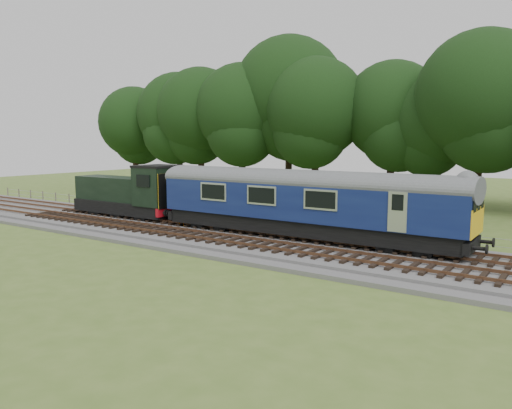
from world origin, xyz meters
The scene contains 9 objects.
ground centered at (0.00, 0.00, 0.00)m, with size 120.00×120.00×0.00m, color #4C6926.
ballast centered at (0.00, 0.00, 0.17)m, with size 70.00×7.00×0.35m, color #4C4C4F.
track_north centered at (0.00, 1.40, 0.42)m, with size 67.20×2.40×0.21m.
track_south centered at (0.00, -1.60, 0.42)m, with size 67.20×2.40×0.21m.
fence centered at (0.00, 4.50, 0.00)m, with size 64.00×0.12×1.00m, color #6B6054, non-canonical shape.
tree_line centered at (0.00, 22.00, 0.00)m, with size 70.00×8.00×18.00m, color black, non-canonical shape.
dmu_railcar centered at (3.45, 1.40, 2.61)m, with size 18.05×2.86×3.88m.
shunter_loco centered at (-10.48, 1.40, 1.97)m, with size 8.91×2.60×3.38m.
worker centered at (-4.81, 0.50, 1.13)m, with size 0.57×0.37×1.56m, color orange.
Camera 1 is at (16.68, -22.71, 5.81)m, focal length 35.00 mm.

